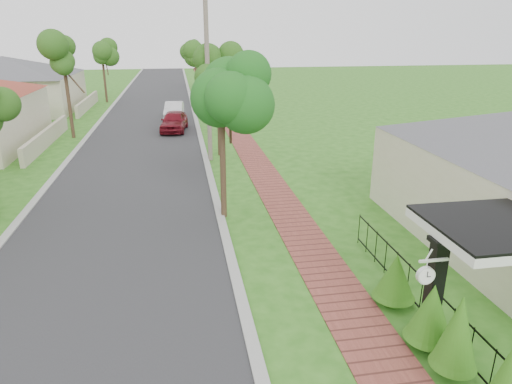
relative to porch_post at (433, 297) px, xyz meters
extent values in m
plane|color=#2A6417|center=(-4.55, 1.00, -1.12)|extent=(160.00, 160.00, 0.00)
cube|color=#28282B|center=(-7.55, 21.00, -1.12)|extent=(7.00, 120.00, 0.02)
cube|color=#9E9E99|center=(-3.90, 21.00, -1.12)|extent=(0.30, 120.00, 0.10)
cube|color=#9E9E99|center=(-11.20, 21.00, -1.12)|extent=(0.30, 120.00, 0.10)
cube|color=brown|center=(-1.30, 21.00, -1.12)|extent=(1.50, 120.00, 0.03)
cube|color=white|center=(1.30, 0.00, 1.50)|extent=(2.90, 2.60, 0.20)
cube|color=black|center=(1.30, 0.00, 1.63)|extent=(2.90, 2.60, 0.06)
cube|color=black|center=(0.00, 0.00, 0.14)|extent=(0.30, 0.30, 2.52)
cube|color=black|center=(0.00, 0.00, -1.00)|extent=(0.48, 0.48, 0.24)
cube|color=black|center=(0.00, 0.00, 1.34)|extent=(0.42, 0.42, 0.10)
cube|color=black|center=(0.35, 1.00, -0.17)|extent=(0.03, 8.00, 0.03)
cube|color=black|center=(0.35, 1.00, -0.97)|extent=(0.03, 8.00, 0.03)
cylinder|color=black|center=(0.35, -1.67, -0.62)|extent=(0.02, 0.02, 1.00)
cylinder|color=black|center=(0.35, -1.00, -0.62)|extent=(0.02, 0.02, 1.00)
cylinder|color=black|center=(0.35, -0.33, -0.62)|extent=(0.02, 0.02, 1.00)
cylinder|color=black|center=(0.35, 0.33, -0.62)|extent=(0.02, 0.02, 1.00)
cylinder|color=black|center=(0.35, 1.00, -0.62)|extent=(0.02, 0.02, 1.00)
cylinder|color=black|center=(0.35, 1.67, -0.62)|extent=(0.02, 0.02, 1.00)
cylinder|color=black|center=(0.35, 2.33, -0.62)|extent=(0.02, 0.02, 1.00)
cylinder|color=black|center=(0.35, 3.00, -0.62)|extent=(0.02, 0.02, 1.00)
cylinder|color=black|center=(0.35, 3.67, -0.62)|extent=(0.02, 0.02, 1.00)
cylinder|color=black|center=(0.35, 4.33, -0.62)|extent=(0.02, 0.02, 1.00)
cylinder|color=black|center=(0.35, 5.00, -0.62)|extent=(0.02, 0.02, 1.00)
cylinder|color=#382619|center=(-3.05, 17.00, 1.15)|extent=(0.22, 0.22, 4.55)
sphere|color=#1F5015|center=(-3.05, 17.00, 3.56)|extent=(1.70, 1.70, 1.70)
cylinder|color=#382619|center=(-3.05, 31.00, 1.33)|extent=(0.22, 0.22, 4.90)
sphere|color=#1F5015|center=(-3.05, 31.00, 3.92)|extent=(1.70, 1.70, 1.70)
cylinder|color=#382619|center=(-3.05, 45.00, 0.98)|extent=(0.22, 0.22, 4.20)
sphere|color=#1F5015|center=(-3.05, 45.00, 3.20)|extent=(1.70, 1.70, 1.70)
cylinder|color=#382619|center=(-12.05, 23.00, 1.33)|extent=(0.22, 0.22, 4.90)
sphere|color=#1F5015|center=(-12.05, 23.00, 3.92)|extent=(1.70, 1.70, 1.70)
cylinder|color=#382619|center=(-12.05, 39.00, 1.15)|extent=(0.22, 0.22, 4.55)
sphere|color=#1F5015|center=(-12.05, 39.00, 3.56)|extent=(1.70, 1.70, 1.70)
cone|color=#1A5E12|center=(-0.10, -2.54, 0.04)|extent=(0.76, 0.76, 1.51)
sphere|color=#1A5E12|center=(-0.10, -1.12, -0.73)|extent=(0.71, 0.71, 0.71)
cone|color=#1A5E12|center=(-0.10, -1.12, 0.00)|extent=(0.81, 0.81, 1.45)
sphere|color=#1A5E12|center=(-0.10, -0.18, -0.79)|extent=(0.82, 0.82, 0.82)
cone|color=#1A5E12|center=(-0.10, -0.18, -0.19)|extent=(0.94, 0.94, 1.20)
sphere|color=#1A5E12|center=(-0.10, 1.51, -0.83)|extent=(0.83, 0.83, 0.83)
cone|color=#1A5E12|center=(-0.10, 1.51, -0.29)|extent=(0.94, 0.94, 1.08)
cube|color=#BFB299|center=(-13.15, 21.00, -0.62)|extent=(0.25, 10.00, 1.00)
cube|color=beige|center=(-19.55, 35.00, 0.38)|extent=(11.00, 10.00, 3.00)
pyramid|color=#4C4C51|center=(-19.55, 35.00, 2.68)|extent=(15.56, 15.56, 1.60)
cube|color=#BFB299|center=(-13.15, 35.00, -0.62)|extent=(0.25, 10.00, 1.00)
imported|color=maroon|center=(-5.55, 23.99, -0.44)|extent=(2.15, 4.20, 1.37)
imported|color=silver|center=(-5.55, 28.73, -0.48)|extent=(1.63, 3.99, 1.29)
cylinder|color=#382619|center=(-3.75, 8.00, 1.17)|extent=(0.22, 0.22, 4.58)
sphere|color=#1F631C|center=(-3.75, 8.00, 3.59)|extent=(2.28, 2.28, 2.28)
cylinder|color=#79695E|center=(-3.65, 16.03, 3.47)|extent=(0.24, 0.24, 9.17)
cube|color=white|center=(-0.36, -0.40, 1.13)|extent=(0.64, 0.05, 0.05)
cylinder|color=white|center=(-0.50, -0.40, 0.98)|extent=(0.02, 0.02, 0.27)
cylinder|color=white|center=(-0.50, -0.40, 0.80)|extent=(0.38, 0.10, 0.38)
cylinder|color=white|center=(-0.50, -0.45, 0.80)|extent=(0.33, 0.01, 0.33)
cylinder|color=white|center=(-0.50, -0.34, 0.80)|extent=(0.33, 0.01, 0.33)
cube|color=black|center=(-0.50, -0.46, 0.86)|extent=(0.02, 0.01, 0.13)
cube|color=black|center=(-0.46, -0.46, 0.80)|extent=(0.08, 0.01, 0.02)
camera|label=1|loc=(-5.23, -7.80, 5.44)|focal=32.00mm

